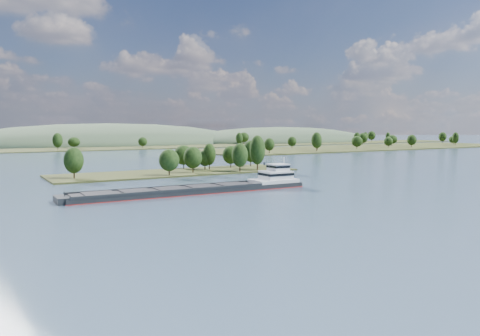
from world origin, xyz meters
TOP-DOWN VIEW (x-y plane):
  - ground at (0.00, 120.00)m, footprint 1800.00×1800.00m
  - tree_island at (6.57, 179.13)m, footprint 100.00×31.75m
  - right_bank at (231.91, 299.57)m, footprint 320.00×90.00m
  - back_shoreline at (8.25, 399.77)m, footprint 900.00×60.00m
  - hill_east at (260.00, 470.00)m, footprint 260.00×140.00m
  - hill_west at (60.00, 500.00)m, footprint 320.00×160.00m
  - cargo_barge at (-13.85, 125.05)m, footprint 73.26×10.24m

SIDE VIEW (x-z plane):
  - ground at x=0.00m, z-range 0.00..0.00m
  - hill_east at x=260.00m, z-range -18.00..18.00m
  - hill_west at x=60.00m, z-range -22.00..22.00m
  - back_shoreline at x=8.25m, z-range -6.89..8.30m
  - right_bank at x=231.91m, z-range -6.76..8.75m
  - cargo_barge at x=-13.85m, z-range -3.70..6.19m
  - tree_island at x=6.57m, z-range -4.02..11.94m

